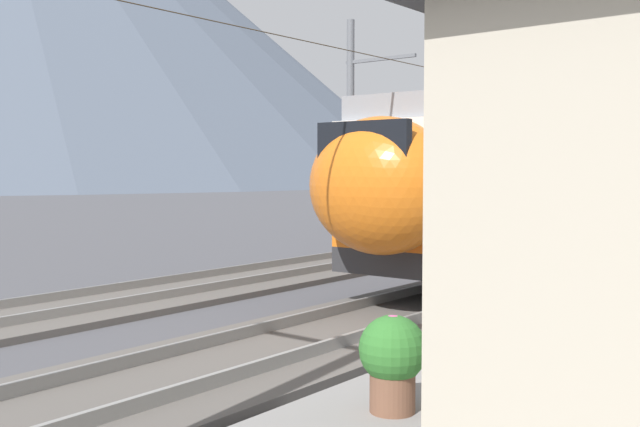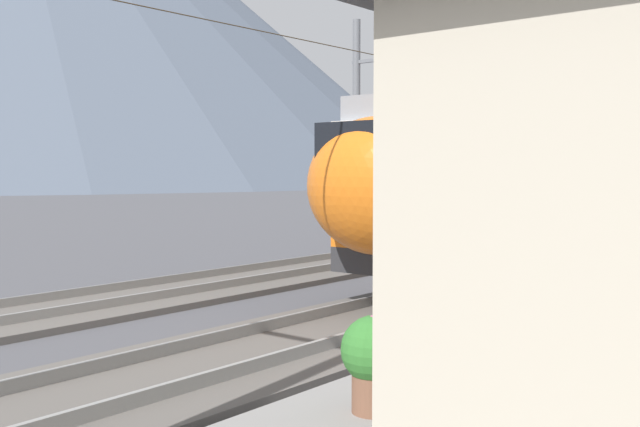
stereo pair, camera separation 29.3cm
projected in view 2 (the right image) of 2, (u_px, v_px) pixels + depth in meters
name	position (u px, v px, depth m)	size (l,w,h in m)	color
ground_plane	(473.00, 324.00, 12.01)	(400.00, 400.00, 0.00)	#4C4C51
track_near	(411.00, 311.00, 12.77)	(120.00, 3.00, 0.28)	#5B5651
track_far	(221.00, 284.00, 15.85)	(120.00, 3.00, 0.28)	#5B5651
train_near_platform	(626.00, 180.00, 21.70)	(27.14, 2.85, 4.27)	#2D2D30
train_far_track	(617.00, 176.00, 36.05)	(28.71, 2.90, 4.27)	#2D2D30
catenary_mast_far_side	(361.00, 128.00, 22.98)	(49.00, 2.51, 7.24)	slate
passenger_walking	(502.00, 285.00, 7.72)	(0.53, 0.22, 1.69)	#383842
handbag_beside_passenger	(510.00, 350.00, 8.18)	(0.32, 0.18, 0.41)	maroon
potted_plant_platform_edge	(375.00, 356.00, 6.49)	(0.61, 0.61, 0.87)	brown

